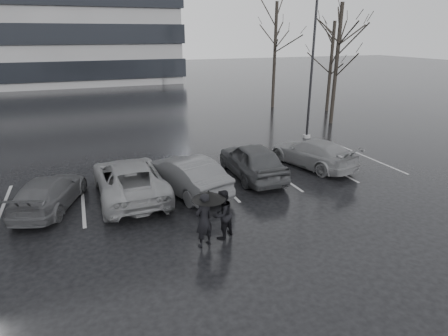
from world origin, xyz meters
name	(u,v)px	position (x,y,z in m)	size (l,w,h in m)	color
ground	(225,205)	(0.00, 0.00, 0.00)	(160.00, 160.00, 0.00)	black
car_main	(252,160)	(2.19, 2.38, 0.77)	(1.82, 4.53, 1.54)	black
car_west_a	(186,175)	(-1.02, 1.76, 0.74)	(1.56, 4.47, 1.47)	#2B2B2D
car_west_b	(129,179)	(-3.21, 2.12, 0.74)	(2.44, 5.29, 1.47)	#535355
car_west_c	(49,192)	(-6.10, 2.14, 0.60)	(1.69, 4.15, 1.20)	black
car_east	(312,153)	(5.49, 2.61, 0.67)	(1.86, 4.59, 1.33)	#535355
pedestrian_left	(204,220)	(-1.63, -2.42, 0.86)	(0.63, 0.41, 1.72)	black
pedestrian_right	(222,214)	(-0.93, -2.13, 0.79)	(0.77, 0.60, 1.59)	black
umbrella	(209,195)	(-1.41, -2.27, 1.57)	(1.02, 1.02, 1.72)	black
lamp_post	(311,76)	(8.18, 7.20, 3.74)	(0.45, 0.45, 8.18)	gray
stall_stripes	(187,184)	(-0.80, 2.50, 0.00)	(19.72, 5.00, 0.00)	#969699
tree_east	(336,66)	(12.00, 10.00, 4.00)	(0.26, 0.26, 8.00)	black
tree_ne	(331,67)	(14.50, 14.00, 3.50)	(0.26, 0.26, 7.00)	black
tree_north	(275,56)	(11.00, 17.00, 4.25)	(0.26, 0.26, 8.50)	black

